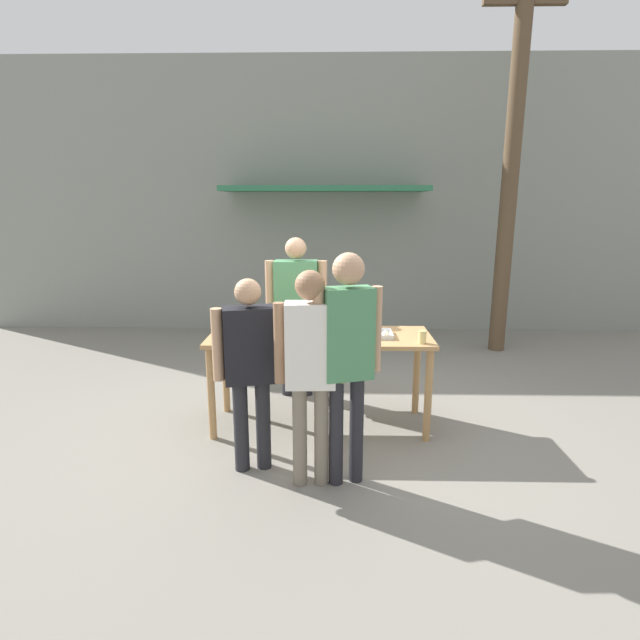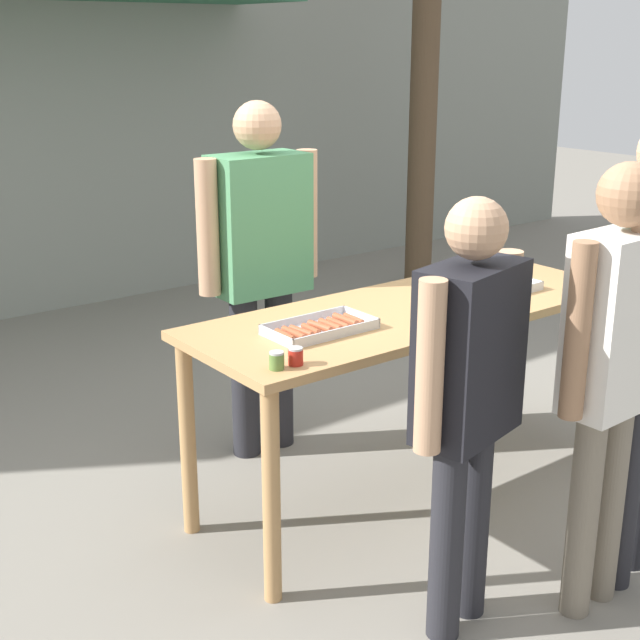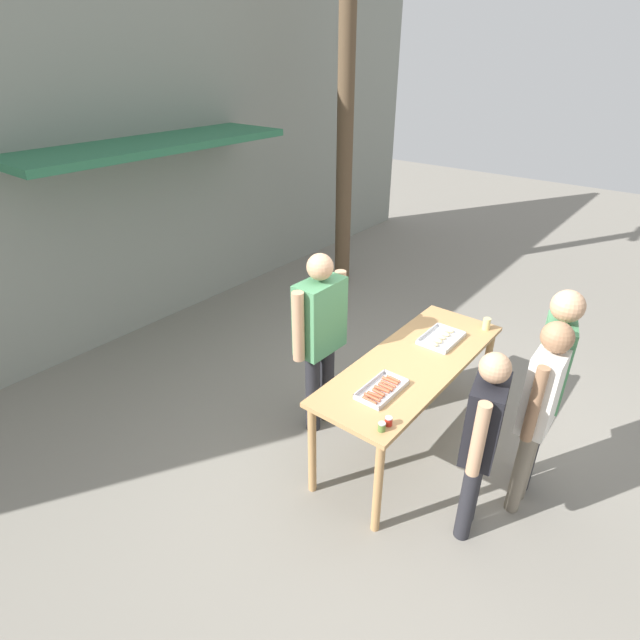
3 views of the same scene
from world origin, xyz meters
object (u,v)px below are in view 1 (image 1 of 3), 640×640
Objects in this scene: person_customer_holding_hotdog at (250,359)px; utility_pole at (512,159)px; beer_cup at (422,337)px; food_tray_sausages at (263,334)px; condiment_jar_mustard at (216,339)px; person_server_behind_table at (296,304)px; person_customer_with_cup at (347,347)px; food_tray_buns at (370,334)px; person_customer_waiting_in_line at (310,360)px; condiment_jar_ketchup at (225,339)px.

person_customer_holding_hotdog is 0.30× the size of utility_pole.
food_tray_sausages is at bearing 170.74° from beer_cup.
condiment_jar_mustard is 0.04× the size of person_server_behind_table.
utility_pole is (2.41, 3.78, 1.66)m from person_customer_with_cup.
person_customer_with_cup is (-0.71, -0.78, 0.13)m from beer_cup.
beer_cup is at bearing -171.30° from person_customer_holding_hotdog.
food_tray_buns is 1.19m from person_customer_waiting_in_line.
condiment_jar_mustard is at bearing -49.22° from person_customer_with_cup.
food_tray_buns is 6.41× the size of condiment_jar_mustard.
person_server_behind_table is (-0.76, 0.85, 0.12)m from food_tray_buns.
person_customer_waiting_in_line is (-0.28, -0.03, -0.09)m from person_customer_with_cup.
utility_pole is at bearing 51.85° from food_tray_buns.
condiment_jar_ketchup is at bearing -169.08° from food_tray_buns.
person_customer_with_cup is at bearing 153.09° from person_customer_holding_hotdog.
condiment_jar_mustard reaches higher than food_tray_sausages.
food_tray_buns is 6.41× the size of condiment_jar_ketchup.
utility_pole reaches higher than food_tray_sausages.
food_tray_buns is at bearing -119.45° from person_customer_with_cup.
person_server_behind_table is 1.70m from person_customer_holding_hotdog.
person_customer_waiting_in_line is at bearing 142.39° from person_customer_holding_hotdog.
food_tray_sausages is 1.03m from food_tray_buns.
person_customer_waiting_in_line is 4.98m from utility_pole.
person_customer_with_cup is (1.09, -0.77, 0.15)m from condiment_jar_ketchup.
person_customer_waiting_in_line reaches higher than condiment_jar_mustard.
person_customer_holding_hotdog is 0.94× the size of person_customer_waiting_in_line.
food_tray_buns is at bearing 10.92° from condiment_jar_ketchup.
beer_cup reaches higher than condiment_jar_mustard.
person_customer_waiting_in_line reaches higher than beer_cup.
person_server_behind_table is at bearing 62.38° from condiment_jar_ketchup.
food_tray_sausages is 0.25× the size of person_server_behind_table.
person_customer_waiting_in_line is 0.32× the size of utility_pole.
person_customer_holding_hotdog is (0.01, -0.83, 0.01)m from food_tray_sausages.
person_customer_holding_hotdog is at bearing -140.79° from food_tray_buns.
person_server_behind_table is (0.58, 1.10, 0.11)m from condiment_jar_ketchup.
beer_cup is (0.46, -0.24, 0.04)m from food_tray_buns.
food_tray_sausages is 3.85× the size of beer_cup.
person_customer_waiting_in_line is (0.81, -0.80, 0.07)m from condiment_jar_ketchup.
food_tray_sausages is 1.17m from person_customer_waiting_in_line.
food_tray_sausages is 0.08× the size of utility_pole.
condiment_jar_mustard is 0.04× the size of person_customer_holding_hotdog.
condiment_jar_ketchup is at bearing -179.57° from beer_cup.
person_customer_waiting_in_line is at bearing -125.19° from utility_pole.
condiment_jar_ketchup is 1.34m from person_customer_with_cup.
person_customer_waiting_in_line is at bearing -64.52° from food_tray_sausages.
beer_cup reaches higher than condiment_jar_ketchup.
beer_cup is 0.06× the size of person_server_behind_table.
condiment_jar_ketchup is 0.04× the size of person_customer_with_cup.
food_tray_buns is 0.08× the size of utility_pole.
person_server_behind_table reaches higher than person_customer_holding_hotdog.
condiment_jar_ketchup reaches higher than food_tray_buns.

